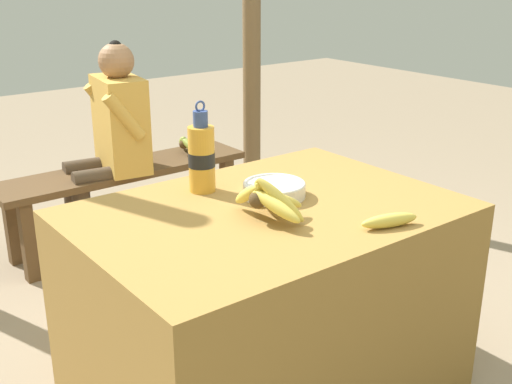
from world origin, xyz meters
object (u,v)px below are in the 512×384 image
object	(u,v)px
water_bottle	(202,157)
wooden_bench	(125,181)
serving_bowl	(274,189)
support_post_far	(252,7)
banana_bunch_ripe	(268,198)
loose_banana_front	(389,221)
banana_bunch_green	(189,144)
seated_vendor	(112,134)

from	to	relation	value
water_bottle	wooden_bench	xyz separation A→B (m)	(0.29, 1.21, -0.47)
water_bottle	wooden_bench	distance (m)	1.33
serving_bowl	support_post_far	distance (m)	2.07
banana_bunch_ripe	serving_bowl	size ratio (longest dim) A/B	1.45
water_bottle	loose_banana_front	bearing A→B (deg)	-66.66
wooden_bench	support_post_far	bearing A→B (deg)	13.78
loose_banana_front	support_post_far	world-z (taller)	support_post_far
banana_bunch_green	wooden_bench	bearing A→B (deg)	-179.96
serving_bowl	seated_vendor	world-z (taller)	seated_vendor
serving_bowl	seated_vendor	xyz separation A→B (m)	(0.07, 1.38, -0.11)
wooden_bench	support_post_far	world-z (taller)	support_post_far
serving_bowl	loose_banana_front	bearing A→B (deg)	-75.98
support_post_far	wooden_bench	bearing A→B (deg)	-166.22
banana_bunch_green	serving_bowl	bearing A→B (deg)	-110.71
loose_banana_front	banana_bunch_green	distance (m)	1.88
wooden_bench	banana_bunch_green	xyz separation A→B (m)	(0.40, 0.00, 0.13)
water_bottle	support_post_far	xyz separation A→B (m)	(1.32, 1.46, 0.36)
banana_bunch_ripe	seated_vendor	distance (m)	1.54
seated_vendor	banana_bunch_green	distance (m)	0.48
banana_bunch_green	loose_banana_front	bearing A→B (deg)	-103.26
wooden_bench	banana_bunch_green	world-z (taller)	banana_bunch_green
banana_bunch_ripe	wooden_bench	distance (m)	1.62
seated_vendor	water_bottle	bearing A→B (deg)	87.83
serving_bowl	wooden_bench	size ratio (longest dim) A/B	0.16
wooden_bench	seated_vendor	world-z (taller)	seated_vendor
seated_vendor	serving_bowl	bearing A→B (deg)	95.83
support_post_far	seated_vendor	bearing A→B (deg)	-165.75
seated_vendor	support_post_far	xyz separation A→B (m)	(1.10, 0.28, 0.56)
banana_bunch_ripe	seated_vendor	bearing A→B (deg)	82.16
loose_banana_front	wooden_bench	distance (m)	1.85
wooden_bench	banana_bunch_green	size ratio (longest dim) A/B	4.80
loose_banana_front	wooden_bench	world-z (taller)	loose_banana_front
banana_bunch_ripe	banana_bunch_green	size ratio (longest dim) A/B	1.08
support_post_far	banana_bunch_green	bearing A→B (deg)	-158.24
wooden_bench	loose_banana_front	bearing A→B (deg)	-90.87
water_bottle	banana_bunch_green	world-z (taller)	water_bottle
wooden_bench	support_post_far	distance (m)	1.35
serving_bowl	wooden_bench	bearing A→B (deg)	84.69
loose_banana_front	wooden_bench	xyz separation A→B (m)	(0.03, 1.81, -0.37)
banana_bunch_ripe	serving_bowl	distance (m)	0.21
serving_bowl	wooden_bench	world-z (taller)	serving_bowl
serving_bowl	water_bottle	world-z (taller)	water_bottle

